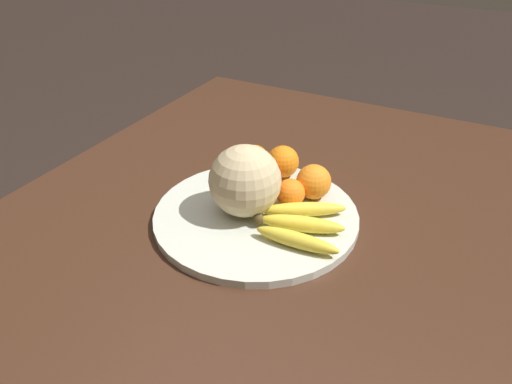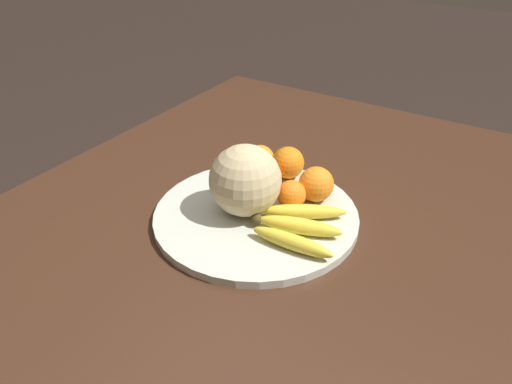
% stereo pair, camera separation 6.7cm
% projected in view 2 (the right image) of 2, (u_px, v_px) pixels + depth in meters
% --- Properties ---
extents(kitchen_table, '(1.49, 1.07, 0.70)m').
position_uv_depth(kitchen_table, '(249.00, 252.00, 1.08)').
color(kitchen_table, '#3D2316').
rests_on(kitchen_table, ground_plane).
extents(fruit_bowl, '(0.42, 0.42, 0.02)m').
position_uv_depth(fruit_bowl, '(256.00, 215.00, 1.04)').
color(fruit_bowl, beige).
rests_on(fruit_bowl, kitchen_table).
extents(melon, '(0.15, 0.15, 0.15)m').
position_uv_depth(melon, '(245.00, 180.00, 1.00)').
color(melon, '#C6B284').
rests_on(melon, fruit_bowl).
extents(banana_bunch, '(0.17, 0.19, 0.03)m').
position_uv_depth(banana_bunch, '(297.00, 226.00, 0.97)').
color(banana_bunch, '#473819').
rests_on(banana_bunch, fruit_bowl).
extents(orange_front_left, '(0.07, 0.07, 0.07)m').
position_uv_depth(orange_front_left, '(288.00, 163.00, 1.14)').
color(orange_front_left, orange).
rests_on(orange_front_left, fruit_bowl).
extents(orange_front_right, '(0.08, 0.08, 0.08)m').
position_uv_depth(orange_front_right, '(316.00, 184.00, 1.06)').
color(orange_front_right, orange).
rests_on(orange_front_right, fruit_bowl).
extents(orange_mid_center, '(0.06, 0.06, 0.06)m').
position_uv_depth(orange_mid_center, '(268.00, 176.00, 1.10)').
color(orange_mid_center, orange).
rests_on(orange_mid_center, fruit_bowl).
extents(orange_back_left, '(0.07, 0.07, 0.07)m').
position_uv_depth(orange_back_left, '(260.00, 159.00, 1.16)').
color(orange_back_left, orange).
rests_on(orange_back_left, fruit_bowl).
extents(orange_back_right, '(0.06, 0.06, 0.06)m').
position_uv_depth(orange_back_right, '(292.00, 195.00, 1.03)').
color(orange_back_right, orange).
rests_on(orange_back_right, fruit_bowl).
extents(produce_tag, '(0.08, 0.07, 0.00)m').
position_uv_depth(produce_tag, '(258.00, 199.00, 1.07)').
color(produce_tag, white).
rests_on(produce_tag, fruit_bowl).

